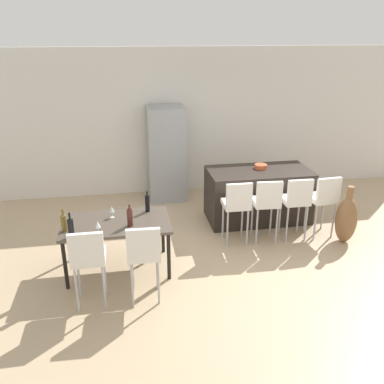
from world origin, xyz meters
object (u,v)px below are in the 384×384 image
object	(u,v)px
kitchen_island	(258,195)
bar_chair_right	(296,199)
bar_chair_far	(324,197)
dining_table	(116,226)
dining_chair_far	(144,251)
wine_bottle_near	(147,203)
wine_bottle_far	(64,223)
wine_bottle_right	(71,228)
wine_glass_middle	(112,209)
dining_chair_near	(88,256)
bar_chair_left	(237,203)
refrigerator	(167,154)
wine_glass_end	(98,225)
fruit_bowl	(261,166)
bar_chair_middle	(267,201)
wine_bottle_left	(130,217)
floor_vase	(346,219)

from	to	relation	value
kitchen_island	bar_chair_right	bearing A→B (deg)	-67.31
bar_chair_far	dining_table	xyz separation A→B (m)	(-3.28, -0.46, -0.02)
dining_chair_far	wine_bottle_near	distance (m)	1.09
wine_bottle_far	wine_bottle_right	bearing A→B (deg)	-60.91
kitchen_island	wine_glass_middle	bearing A→B (deg)	-155.72
dining_chair_near	bar_chair_left	bearing A→B (deg)	30.08
dining_chair_far	refrigerator	xyz separation A→B (m)	(0.67, 3.38, 0.22)
wine_bottle_right	wine_bottle_near	world-z (taller)	wine_bottle_right
wine_glass_end	fruit_bowl	bearing A→B (deg)	31.67
wine_bottle_right	bar_chair_right	bearing A→B (deg)	13.67
kitchen_island	wine_glass_middle	xyz separation A→B (m)	(-2.52, -1.14, 0.40)
bar_chair_middle	wine_bottle_right	distance (m)	2.99
wine_bottle_left	fruit_bowl	size ratio (longest dim) A/B	1.39
dining_chair_far	floor_vase	xyz separation A→B (m)	(3.24, 1.00, -0.30)
dining_table	wine_bottle_right	world-z (taller)	wine_bottle_right
dining_table	refrigerator	world-z (taller)	refrigerator
refrigerator	bar_chair_far	bearing A→B (deg)	-42.99
wine_bottle_left	dining_table	bearing A→B (deg)	141.04
dining_table	wine_bottle_near	size ratio (longest dim) A/B	4.74
bar_chair_left	wine_bottle_left	bearing A→B (deg)	-159.58
bar_chair_far	dining_table	size ratio (longest dim) A/B	0.72
bar_chair_far	wine_glass_end	bearing A→B (deg)	-167.67
dining_chair_far	wine_glass_end	distance (m)	0.75
wine_glass_end	refrigerator	distance (m)	3.14
dining_table	wine_glass_middle	distance (m)	0.25
dining_chair_far	wine_bottle_left	bearing A→B (deg)	102.02
wine_bottle_far	wine_glass_end	size ratio (longest dim) A/B	1.82
dining_chair_far	wine_bottle_near	bearing A→B (deg)	83.31
refrigerator	bar_chair_right	bearing A→B (deg)	-49.50
fruit_bowl	wine_glass_end	bearing A→B (deg)	-148.33
dining_table	wine_bottle_left	distance (m)	0.31
kitchen_island	bar_chair_right	distance (m)	0.93
dining_table	floor_vase	bearing A→B (deg)	3.34
bar_chair_left	dining_chair_far	world-z (taller)	same
wine_bottle_left	kitchen_island	bearing A→B (deg)	32.35
wine_bottle_right	wine_bottle_far	size ratio (longest dim) A/B	1.07
bar_chair_right	wine_bottle_right	world-z (taller)	wine_bottle_right
bar_chair_left	wine_glass_middle	size ratio (longest dim) A/B	6.03
dining_table	wine_glass_end	distance (m)	0.42
bar_chair_middle	wine_bottle_left	size ratio (longest dim) A/B	3.44
wine_bottle_left	wine_glass_end	size ratio (longest dim) A/B	1.76
bar_chair_middle	wine_glass_end	bearing A→B (deg)	-163.26
wine_bottle_left	bar_chair_middle	bearing A→B (deg)	16.07
wine_glass_end	bar_chair_far	bearing A→B (deg)	12.33
bar_chair_middle	dining_chair_far	size ratio (longest dim) A/B	1.00
wine_bottle_near	wine_glass_middle	bearing A→B (deg)	-166.21
floor_vase	bar_chair_left	bearing A→B (deg)	171.72
wine_bottle_far	refrigerator	xyz separation A→B (m)	(1.65, 2.75, 0.06)
bar_chair_left	fruit_bowl	xyz separation A→B (m)	(0.68, 0.93, 0.26)
kitchen_island	bar_chair_left	world-z (taller)	bar_chair_left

